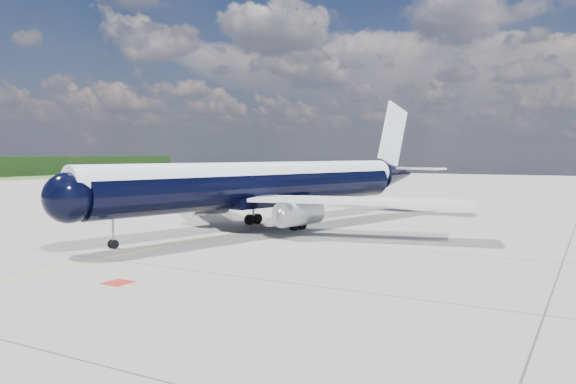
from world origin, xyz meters
name	(u,v)px	position (x,y,z in m)	size (l,w,h in m)	color
ground	(313,215)	(0.00, 30.00, 0.00)	(320.00, 320.00, 0.00)	gray
taxiway_centerline	(294,219)	(0.00, 25.00, 0.00)	(0.16, 160.00, 0.01)	yellow
red_marking	(118,283)	(6.80, -10.00, 0.00)	(1.60, 1.60, 0.01)	maroon
main_airliner	(274,184)	(1.85, 16.97, 4.62)	(41.04, 50.80, 14.90)	black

